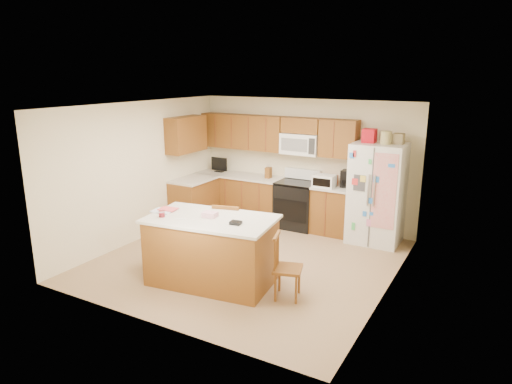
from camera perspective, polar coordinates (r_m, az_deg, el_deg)
The scene contains 9 objects.
ground at distance 7.57m, azimuth -1.03°, elevation -8.51°, with size 4.50×4.50×0.00m, color #A17D5E.
room_shell at distance 7.12m, azimuth -1.08°, elevation 2.19°, with size 4.60×4.60×2.52m.
cabinetry at distance 9.23m, azimuth -0.73°, elevation 1.76°, with size 3.36×1.56×2.15m.
stove at distance 9.04m, azimuth 5.15°, elevation -1.47°, with size 0.76×0.65×1.13m.
refrigerator at distance 8.37m, azimuth 14.89°, elevation -0.06°, with size 0.90×0.79×2.04m.
island at distance 6.68m, azimuth -5.57°, elevation -7.22°, with size 1.93×1.28×1.08m.
windsor_chair_left at distance 7.32m, azimuth -11.96°, elevation -6.00°, with size 0.51×0.52×0.92m.
windsor_chair_back at distance 7.18m, azimuth -3.39°, elevation -5.64°, with size 0.54×0.52×1.04m.
windsor_chair_right at distance 6.25m, azimuth 3.78°, elevation -9.48°, with size 0.46×0.48×0.90m.
Camera 1 is at (3.51, -6.00, 2.99)m, focal length 32.00 mm.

